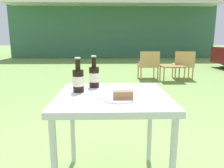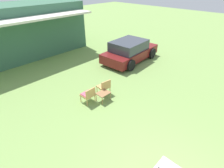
# 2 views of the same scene
# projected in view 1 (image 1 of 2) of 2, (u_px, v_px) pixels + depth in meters

# --- Properties ---
(cabin_building) EXTENTS (10.69, 4.64, 3.29)m
(cabin_building) POSITION_uv_depth(u_px,v_px,m) (112.00, 28.00, 12.91)
(cabin_building) COLOR #38664C
(cabin_building) RESTS_ON ground_plane
(wicker_chair_cushioned) EXTENTS (0.51, 0.49, 0.73)m
(wicker_chair_cushioned) POSITION_uv_depth(u_px,v_px,m) (148.00, 64.00, 5.78)
(wicker_chair_cushioned) COLOR tan
(wicker_chair_cushioned) RESTS_ON ground_plane
(wicker_chair_plain) EXTENTS (0.55, 0.54, 0.73)m
(wicker_chair_plain) POSITION_uv_depth(u_px,v_px,m) (183.00, 64.00, 5.78)
(wicker_chair_plain) COLOR tan
(wicker_chair_plain) RESTS_ON ground_plane
(garden_side_table) EXTENTS (0.55, 0.44, 0.40)m
(garden_side_table) POSITION_uv_depth(u_px,v_px,m) (172.00, 67.00, 5.44)
(garden_side_table) COLOR #996B42
(garden_side_table) RESTS_ON ground_plane
(patio_table) EXTENTS (0.75, 0.74, 0.71)m
(patio_table) POSITION_uv_depth(u_px,v_px,m) (112.00, 105.00, 1.50)
(patio_table) COLOR silver
(patio_table) RESTS_ON ground_plane
(cake_on_plate) EXTENTS (0.20, 0.20, 0.08)m
(cake_on_plate) POSITION_uv_depth(u_px,v_px,m) (121.00, 95.00, 1.35)
(cake_on_plate) COLOR white
(cake_on_plate) RESTS_ON patio_table
(cola_bottle_near) EXTENTS (0.08, 0.08, 0.24)m
(cola_bottle_near) POSITION_uv_depth(u_px,v_px,m) (94.00, 76.00, 1.68)
(cola_bottle_near) COLOR black
(cola_bottle_near) RESTS_ON patio_table
(cola_bottle_far) EXTENTS (0.08, 0.08, 0.24)m
(cola_bottle_far) POSITION_uv_depth(u_px,v_px,m) (78.00, 80.00, 1.53)
(cola_bottle_far) COLOR black
(cola_bottle_far) RESTS_ON patio_table
(fork) EXTENTS (0.17, 0.05, 0.01)m
(fork) POSITION_uv_depth(u_px,v_px,m) (110.00, 99.00, 1.37)
(fork) COLOR silver
(fork) RESTS_ON patio_table
(loose_bottle_cap) EXTENTS (0.03, 0.03, 0.01)m
(loose_bottle_cap) POSITION_uv_depth(u_px,v_px,m) (123.00, 90.00, 1.58)
(loose_bottle_cap) COLOR silver
(loose_bottle_cap) RESTS_ON patio_table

